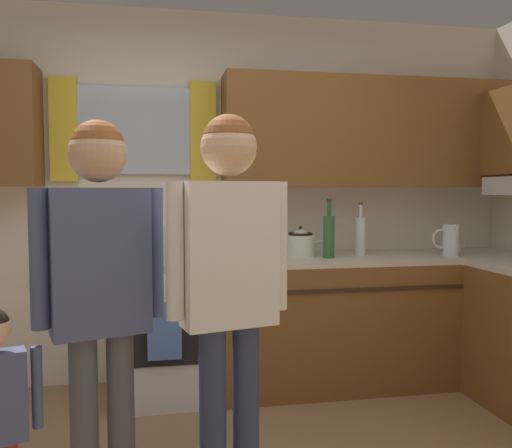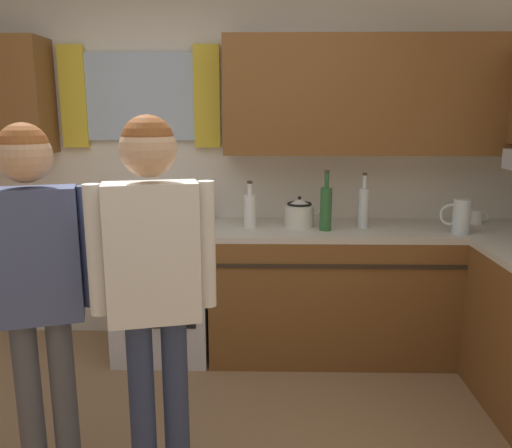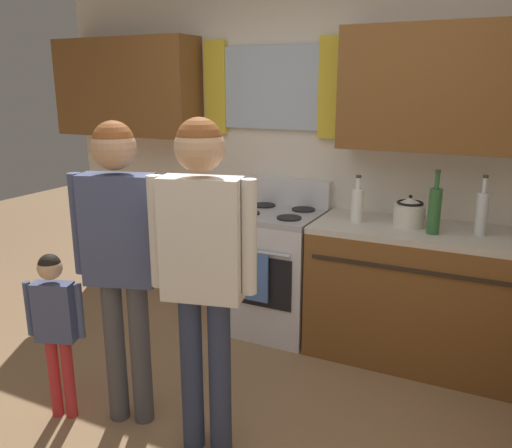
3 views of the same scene
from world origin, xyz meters
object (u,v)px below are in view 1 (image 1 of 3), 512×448
object	(u,v)px
stove_oven	(164,325)
water_pitcher	(450,240)
adult_holding_child	(100,277)
bottle_tall_clear	(360,235)
mug_ceramic_white	(456,244)
bottle_milk_white	(254,240)
bottle_wine_green	(329,235)
stovetop_kettle	(301,242)
adult_in_plaid	(229,269)

from	to	relation	value
stove_oven	water_pitcher	bearing A→B (deg)	-4.87
water_pitcher	adult_holding_child	world-z (taller)	adult_holding_child
stove_oven	water_pitcher	world-z (taller)	water_pitcher
bottle_tall_clear	mug_ceramic_white	world-z (taller)	bottle_tall_clear
bottle_milk_white	bottle_tall_clear	bearing A→B (deg)	1.33
stove_oven	bottle_tall_clear	bearing A→B (deg)	-0.29
bottle_wine_green	mug_ceramic_white	distance (m)	1.10
stove_oven	mug_ceramic_white	world-z (taller)	stove_oven
stove_oven	adult_holding_child	xyz separation A→B (m)	(-0.25, -1.38, 0.55)
mug_ceramic_white	stovetop_kettle	xyz separation A→B (m)	(-1.24, -0.11, 0.05)
bottle_tall_clear	water_pitcher	bearing A→B (deg)	-15.14
mug_ceramic_white	stovetop_kettle	distance (m)	1.24
bottle_milk_white	adult_holding_child	world-z (taller)	adult_holding_child
bottle_tall_clear	water_pitcher	world-z (taller)	bottle_tall_clear
bottle_tall_clear	stovetop_kettle	distance (m)	0.43
mug_ceramic_white	adult_holding_child	bearing A→B (deg)	-148.11
stove_oven	adult_in_plaid	bearing A→B (deg)	-80.05
stovetop_kettle	adult_in_plaid	distance (m)	1.57
stove_oven	mug_ceramic_white	xyz separation A→B (m)	(2.16, 0.13, 0.48)
bottle_tall_clear	adult_holding_child	bearing A→B (deg)	-139.48
stove_oven	stovetop_kettle	distance (m)	1.07
bottle_tall_clear	stovetop_kettle	size ratio (longest dim) A/B	1.34
bottle_wine_green	stovetop_kettle	xyz separation A→B (m)	(-0.16, 0.11, -0.06)
stovetop_kettle	adult_holding_child	distance (m)	1.82
water_pitcher	stovetop_kettle	bearing A→B (deg)	170.06
adult_holding_child	adult_in_plaid	distance (m)	0.50
stove_oven	bottle_milk_white	bearing A→B (deg)	-2.34
stovetop_kettle	adult_holding_child	size ratio (longest dim) A/B	0.17
mug_ceramic_white	adult_in_plaid	distance (m)	2.45
bottle_wine_green	stovetop_kettle	distance (m)	0.21
stove_oven	bottle_wine_green	bearing A→B (deg)	-5.27
mug_ceramic_white	bottle_wine_green	bearing A→B (deg)	-168.05
bottle_milk_white	mug_ceramic_white	bearing A→B (deg)	5.48
water_pitcher	adult_holding_child	distance (m)	2.50
adult_holding_child	water_pitcher	bearing A→B (deg)	29.00
adult_holding_child	adult_in_plaid	bearing A→B (deg)	-2.45
water_pitcher	adult_holding_child	bearing A→B (deg)	-151.00
stove_oven	bottle_tall_clear	world-z (taller)	bottle_tall_clear
mug_ceramic_white	adult_in_plaid	bearing A→B (deg)	-141.52
mug_ceramic_white	adult_in_plaid	size ratio (longest dim) A/B	0.08
bottle_milk_white	mug_ceramic_white	size ratio (longest dim) A/B	2.49
bottle_milk_white	stovetop_kettle	size ratio (longest dim) A/B	1.14
stove_oven	mug_ceramic_white	distance (m)	2.22
bottle_tall_clear	adult_holding_child	size ratio (longest dim) A/B	0.23
adult_holding_child	stove_oven	bearing A→B (deg)	79.60
bottle_wine_green	adult_in_plaid	distance (m)	1.55
bottle_milk_white	mug_ceramic_white	world-z (taller)	bottle_milk_white
adult_holding_child	mug_ceramic_white	bearing A→B (deg)	31.89
adult_holding_child	adult_in_plaid	xyz separation A→B (m)	(0.50, -0.02, 0.02)
stove_oven	adult_in_plaid	world-z (taller)	adult_in_plaid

